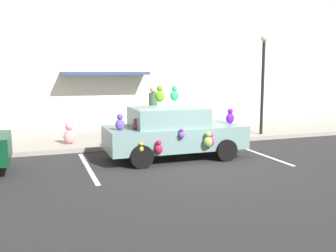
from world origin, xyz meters
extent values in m
plane|color=#262628|center=(0.00, 0.00, 0.00)|extent=(60.00, 60.00, 0.00)
cube|color=gray|center=(0.00, 5.00, 0.07)|extent=(24.00, 4.00, 0.15)
cube|color=beige|center=(0.00, 7.15, 3.20)|extent=(24.00, 0.30, 6.40)
cube|color=navy|center=(-1.36, 6.60, 2.55)|extent=(3.60, 1.10, 0.12)
cube|color=silver|center=(2.53, 1.00, 0.00)|extent=(0.12, 3.60, 0.01)
cube|color=silver|center=(-2.90, 1.00, 0.00)|extent=(0.12, 3.60, 0.01)
cube|color=gray|center=(-0.24, 1.30, 0.64)|extent=(4.15, 1.76, 0.68)
cube|color=gray|center=(-0.45, 1.30, 1.26)|extent=(2.16, 1.55, 0.56)
cylinder|color=black|center=(1.05, 2.18, 0.32)|extent=(0.64, 0.22, 0.64)
cylinder|color=black|center=(1.05, 0.42, 0.32)|extent=(0.64, 0.22, 0.64)
cylinder|color=black|center=(-1.53, 2.18, 0.32)|extent=(0.64, 0.22, 0.64)
cylinder|color=black|center=(-1.53, 0.42, 0.32)|extent=(0.64, 0.22, 0.64)
ellipsoid|color=#29BF69|center=(-0.05, 1.83, 1.86)|extent=(0.27, 0.22, 0.32)
sphere|color=#29BF69|center=(-0.05, 1.83, 2.08)|extent=(0.17, 0.17, 0.17)
ellipsoid|color=#3AD794|center=(0.99, 1.43, 1.09)|extent=(0.18, 0.15, 0.22)
sphere|color=#3AD794|center=(0.99, 1.43, 1.24)|extent=(0.12, 0.12, 0.12)
ellipsoid|color=#5D17E0|center=(1.63, 1.28, 1.14)|extent=(0.27, 0.22, 0.32)
sphere|color=#5D17E0|center=(1.63, 1.28, 1.37)|extent=(0.17, 0.17, 0.17)
ellipsoid|color=#9B163F|center=(-1.07, 0.33, 0.51)|extent=(0.22, 0.18, 0.26)
sphere|color=#9B163F|center=(-1.07, 0.33, 0.69)|extent=(0.14, 0.14, 0.14)
ellipsoid|color=#ABAA24|center=(-1.55, 0.35, 0.55)|extent=(0.16, 0.13, 0.19)
sphere|color=#ABAA24|center=(-1.55, 0.35, 0.68)|extent=(0.10, 0.10, 0.10)
ellipsoid|color=#84B04A|center=(0.41, 0.31, 0.62)|extent=(0.26, 0.22, 0.31)
sphere|color=#84B04A|center=(0.41, 0.31, 0.84)|extent=(0.17, 0.17, 0.17)
ellipsoid|color=#6543A3|center=(-0.39, 0.35, 0.86)|extent=(0.17, 0.14, 0.20)
sphere|color=#6543A3|center=(-0.39, 0.35, 1.00)|extent=(0.11, 0.11, 0.11)
ellipsoid|color=#953549|center=(-1.55, 0.95, 1.09)|extent=(0.19, 0.15, 0.22)
sphere|color=#953549|center=(-1.55, 0.95, 1.25)|extent=(0.12, 0.12, 0.12)
ellipsoid|color=#52A11B|center=(-0.76, 1.14, 1.90)|extent=(0.29, 0.23, 0.34)
sphere|color=#52A11B|center=(-0.76, 1.14, 2.13)|extent=(0.18, 0.18, 0.18)
ellipsoid|color=#71DD39|center=(-1.52, 1.14, 1.09)|extent=(0.17, 0.14, 0.20)
sphere|color=#71DD39|center=(-1.52, 1.14, 1.23)|extent=(0.11, 0.11, 0.11)
ellipsoid|color=#8ED116|center=(0.79, 1.21, 1.13)|extent=(0.24, 0.20, 0.29)
sphere|color=#8ED116|center=(0.79, 1.21, 1.32)|extent=(0.15, 0.15, 0.15)
ellipsoid|color=olive|center=(0.71, 0.99, 1.10)|extent=(0.20, 0.16, 0.23)
sphere|color=olive|center=(0.71, 0.99, 1.26)|extent=(0.13, 0.13, 0.13)
ellipsoid|color=green|center=(0.79, 1.86, 1.13)|extent=(0.25, 0.21, 0.30)
sphere|color=green|center=(0.79, 1.86, 1.34)|extent=(0.16, 0.16, 0.16)
ellipsoid|color=#5C45AA|center=(-1.97, 1.01, 1.14)|extent=(0.27, 0.22, 0.32)
sphere|color=#5C45AA|center=(-1.97, 1.01, 1.36)|extent=(0.17, 0.17, 0.17)
ellipsoid|color=#D02255|center=(0.48, 0.32, 0.62)|extent=(0.23, 0.19, 0.27)
sphere|color=#D02255|center=(0.48, 0.32, 0.81)|extent=(0.15, 0.15, 0.15)
ellipsoid|color=pink|center=(-3.11, 3.89, 0.40)|extent=(0.40, 0.33, 0.50)
sphere|color=pink|center=(-3.11, 3.89, 0.75)|extent=(0.28, 0.28, 0.28)
sphere|color=pink|center=(-3.21, 3.89, 0.85)|extent=(0.12, 0.12, 0.12)
sphere|color=pink|center=(-3.02, 3.89, 0.85)|extent=(0.12, 0.12, 0.12)
cylinder|color=black|center=(4.27, 3.50, 1.95)|extent=(0.12, 0.12, 3.60)
sphere|color=#EAEACC|center=(4.27, 3.50, 3.89)|extent=(0.28, 0.28, 0.28)
cylinder|color=#3A5F46|center=(0.53, 5.93, 0.94)|extent=(0.37, 0.37, 1.58)
sphere|color=tan|center=(0.53, 5.93, 1.86)|extent=(0.25, 0.25, 0.25)
camera|label=1|loc=(-4.19, -9.22, 2.57)|focal=40.28mm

